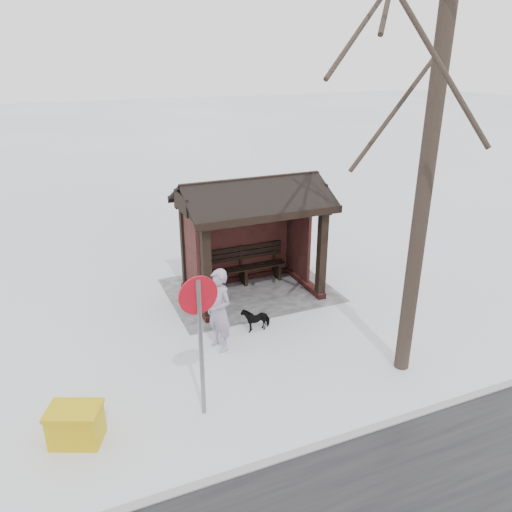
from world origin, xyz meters
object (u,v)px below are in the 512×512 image
(road_sign, at_px, (199,319))
(tree_near, at_px, (445,32))
(pedestrian, at_px, (219,310))
(bus_shelter, at_px, (250,213))
(grit_bin, at_px, (76,425))
(dog, at_px, (256,318))

(road_sign, bearing_deg, tree_near, 171.64)
(pedestrian, bearing_deg, bus_shelter, 124.32)
(bus_shelter, bearing_deg, pedestrian, 54.58)
(tree_near, distance_m, grit_bin, 8.50)
(dog, relative_size, grit_bin, 0.65)
(pedestrian, distance_m, grit_bin, 3.54)
(grit_bin, bearing_deg, bus_shelter, -115.97)
(dog, bearing_deg, tree_near, 38.16)
(bus_shelter, height_order, grit_bin, bus_shelter)
(tree_near, xyz_separation_m, road_sign, (4.07, -0.24, -4.30))
(dog, distance_m, road_sign, 3.37)
(pedestrian, distance_m, road_sign, 2.26)
(pedestrian, distance_m, dog, 1.26)
(tree_near, bearing_deg, grit_bin, -3.24)
(pedestrian, xyz_separation_m, grit_bin, (3.04, 1.71, -0.58))
(bus_shelter, xyz_separation_m, tree_near, (-1.50, 4.36, 3.99))
(bus_shelter, relative_size, dog, 5.61)
(grit_bin, bearing_deg, pedestrian, -127.19)
(bus_shelter, height_order, dog, bus_shelter)
(grit_bin, relative_size, road_sign, 0.38)
(pedestrian, height_order, dog, pedestrian)
(pedestrian, relative_size, dog, 2.82)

